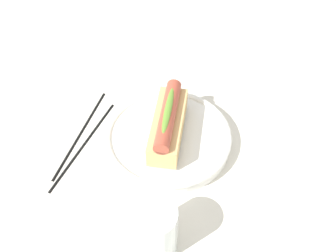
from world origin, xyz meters
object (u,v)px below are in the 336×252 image
Objects in this scene: serving_bowl at (168,138)px; hotdog_front at (168,123)px; water_glass at (154,231)px; chopstick_far at (81,132)px; chopstick_near at (83,145)px.

hotdog_front is (-0.00, 0.00, 0.04)m from serving_bowl.
water_glass is (0.20, 0.00, 0.02)m from serving_bowl.
water_glass is 0.41× the size of chopstick_far.
chopstick_near is (0.02, -0.15, -0.05)m from hotdog_front.
chopstick_far is (-0.03, -0.01, 0.00)m from chopstick_near.
serving_bowl reaches higher than chopstick_far.
chopstick_far is (-0.01, -0.16, -0.01)m from serving_bowl.
serving_bowl is 1.48× the size of hotdog_front.
water_glass reaches higher than chopstick_far.
hotdog_front reaches higher than serving_bowl.
hotdog_front reaches higher than chopstick_near.
chopstick_near is at bearing 33.32° from chopstick_far.
serving_bowl is 0.04m from hotdog_front.
chopstick_far is at bearing -140.60° from chopstick_near.
water_glass is at bearing 0.24° from hotdog_front.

